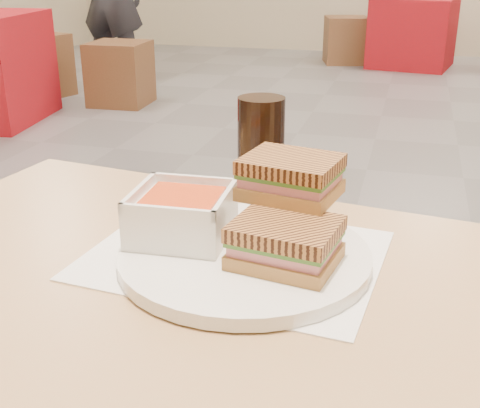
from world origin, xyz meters
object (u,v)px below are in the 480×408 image
(plate, at_px, (244,256))
(soup_bowl, at_px, (182,216))
(bg_chair_0r, at_px, (120,74))
(bg_table_2, at_px, (413,33))
(bg_chair_2l, at_px, (346,40))
(panini_lower, at_px, (285,243))
(cola_glass, at_px, (261,147))
(bg_chair_0l, at_px, (36,66))

(plate, height_order, soup_bowl, soup_bowl)
(bg_chair_0r, bearing_deg, bg_table_2, 48.43)
(bg_table_2, relative_size, bg_chair_2l, 1.71)
(soup_bowl, distance_m, panini_lower, 0.14)
(panini_lower, bearing_deg, soup_bowl, 165.17)
(bg_table_2, distance_m, bg_chair_0r, 3.21)
(bg_chair_2l, bearing_deg, bg_table_2, -3.14)
(bg_chair_0r, height_order, bg_chair_2l, bg_chair_2l)
(soup_bowl, height_order, bg_chair_0r, soup_bowl)
(plate, distance_m, cola_glass, 0.24)
(bg_chair_0l, bearing_deg, cola_glass, -52.73)
(panini_lower, xyz_separation_m, cola_glass, (-0.09, 0.25, 0.03))
(plate, bearing_deg, cola_glass, 99.09)
(panini_lower, xyz_separation_m, bg_chair_0r, (-2.05, 3.77, -0.56))
(soup_bowl, relative_size, bg_chair_2l, 0.23)
(cola_glass, bearing_deg, bg_table_2, 88.40)
(soup_bowl, height_order, bg_chair_2l, soup_bowl)
(soup_bowl, distance_m, bg_chair_0r, 4.23)
(panini_lower, relative_size, bg_chair_2l, 0.24)
(plate, height_order, bg_chair_0l, plate)
(bg_table_2, bearing_deg, bg_chair_0r, -131.57)
(panini_lower, relative_size, bg_chair_0l, 0.23)
(plate, distance_m, bg_chair_0l, 4.77)
(panini_lower, relative_size, cola_glass, 0.85)
(soup_bowl, bearing_deg, bg_chair_0r, 117.15)
(plate, distance_m, soup_bowl, 0.09)
(cola_glass, bearing_deg, panini_lower, -70.24)
(bg_chair_0l, distance_m, bg_chair_0r, 0.79)
(panini_lower, height_order, bg_chair_0l, panini_lower)
(soup_bowl, bearing_deg, plate, -12.12)
(soup_bowl, xyz_separation_m, bg_chair_0l, (-2.70, 3.82, -0.55))
(soup_bowl, relative_size, bg_chair_0r, 0.26)
(plate, height_order, bg_chair_2l, plate)
(cola_glass, relative_size, bg_chair_0r, 0.32)
(bg_chair_0r, distance_m, bg_chair_2l, 2.83)
(cola_glass, bearing_deg, bg_chair_0r, 119.13)
(bg_chair_0l, bearing_deg, plate, -54.06)
(cola_glass, xyz_separation_m, bg_chair_2l, (-0.52, 5.95, -0.59))
(cola_glass, xyz_separation_m, bg_chair_0r, (-1.96, 3.52, -0.59))
(panini_lower, distance_m, bg_table_2, 6.18)
(soup_bowl, xyz_separation_m, bg_chair_0r, (-1.91, 3.73, -0.56))
(bg_chair_0r, relative_size, bg_chair_2l, 0.91)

